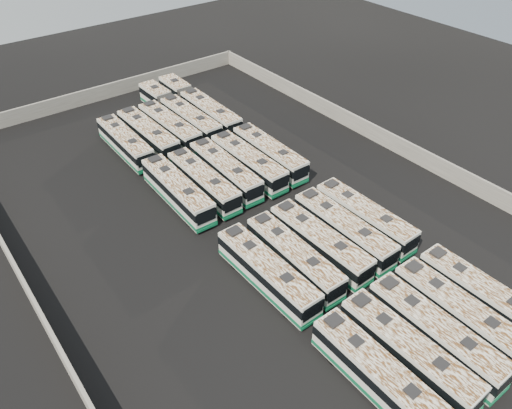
# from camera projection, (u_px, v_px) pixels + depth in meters

# --- Properties ---
(ground) EXTENTS (140.00, 140.00, 0.00)m
(ground) POSITION_uv_depth(u_px,v_px,m) (253.00, 217.00, 52.60)
(ground) COLOR black
(ground) RESTS_ON ground
(perimeter_wall) EXTENTS (45.20, 73.20, 2.20)m
(perimeter_wall) POSITION_uv_depth(u_px,v_px,m) (253.00, 209.00, 51.93)
(perimeter_wall) COLOR #65625E
(perimeter_wall) RESTS_ON ground
(bus_front_far_left) EXTENTS (2.51, 11.65, 3.28)m
(bus_front_far_left) POSITION_uv_depth(u_px,v_px,m) (380.00, 377.00, 35.56)
(bus_front_far_left) COLOR silver
(bus_front_far_left) RESTS_ON ground
(bus_front_left) EXTENTS (2.67, 11.68, 3.28)m
(bus_front_left) POSITION_uv_depth(u_px,v_px,m) (408.00, 352.00, 37.22)
(bus_front_left) COLOR silver
(bus_front_left) RESTS_ON ground
(bus_front_center) EXTENTS (2.52, 11.76, 3.31)m
(bus_front_center) POSITION_uv_depth(u_px,v_px,m) (435.00, 333.00, 38.59)
(bus_front_center) COLOR silver
(bus_front_center) RESTS_ON ground
(bus_front_right) EXTENTS (2.55, 11.66, 3.28)m
(bus_front_right) POSITION_uv_depth(u_px,v_px,m) (459.00, 314.00, 40.13)
(bus_front_right) COLOR silver
(bus_front_right) RESTS_ON ground
(bus_front_far_right) EXTENTS (2.45, 11.32, 3.19)m
(bus_front_far_right) POSITION_uv_depth(u_px,v_px,m) (482.00, 296.00, 41.73)
(bus_front_far_right) COLOR silver
(bus_front_far_right) RESTS_ON ground
(bus_midfront_far_left) EXTENTS (2.60, 11.74, 3.30)m
(bus_midfront_far_left) POSITION_uv_depth(u_px,v_px,m) (267.00, 272.00, 43.81)
(bus_midfront_far_left) COLOR silver
(bus_midfront_far_left) RESTS_ON ground
(bus_midfront_left) EXTENTS (2.65, 11.46, 3.22)m
(bus_midfront_left) POSITION_uv_depth(u_px,v_px,m) (294.00, 257.00, 45.42)
(bus_midfront_left) COLOR silver
(bus_midfront_left) RESTS_ON ground
(bus_midfront_center) EXTENTS (2.72, 11.66, 3.27)m
(bus_midfront_center) POSITION_uv_depth(u_px,v_px,m) (320.00, 243.00, 46.93)
(bus_midfront_center) COLOR silver
(bus_midfront_center) RESTS_ON ground
(bus_midfront_right) EXTENTS (2.50, 11.72, 3.30)m
(bus_midfront_right) POSITION_uv_depth(u_px,v_px,m) (343.00, 230.00, 48.41)
(bus_midfront_right) COLOR silver
(bus_midfront_right) RESTS_ON ground
(bus_midfront_far_right) EXTENTS (2.69, 11.57, 3.25)m
(bus_midfront_far_right) POSITION_uv_depth(u_px,v_px,m) (365.00, 217.00, 50.00)
(bus_midfront_far_right) COLOR silver
(bus_midfront_far_right) RESTS_ON ground
(bus_midback_far_left) EXTENTS (2.78, 11.92, 3.34)m
(bus_midback_far_left) POSITION_uv_depth(u_px,v_px,m) (178.00, 191.00, 53.51)
(bus_midback_far_left) COLOR silver
(bus_midback_far_left) RESTS_ON ground
(bus_midback_left) EXTENTS (2.51, 11.50, 3.24)m
(bus_midback_left) POSITION_uv_depth(u_px,v_px,m) (203.00, 182.00, 54.98)
(bus_midback_left) COLOR silver
(bus_midback_left) RESTS_ON ground
(bus_midback_center) EXTENTS (2.76, 11.70, 3.28)m
(bus_midback_center) POSITION_uv_depth(u_px,v_px,m) (225.00, 171.00, 56.64)
(bus_midback_center) COLOR silver
(bus_midback_center) RESTS_ON ground
(bus_midback_right) EXTENTS (2.56, 11.80, 3.32)m
(bus_midback_right) POSITION_uv_depth(u_px,v_px,m) (248.00, 162.00, 57.99)
(bus_midback_right) COLOR silver
(bus_midback_right) RESTS_ON ground
(bus_midback_far_right) EXTENTS (2.61, 11.70, 3.29)m
(bus_midback_far_right) POSITION_uv_depth(u_px,v_px,m) (269.00, 153.00, 59.60)
(bus_midback_far_right) COLOR silver
(bus_midback_far_right) RESTS_ON ground
(bus_back_far_left) EXTENTS (2.54, 11.41, 3.21)m
(bus_back_far_left) POSITION_uv_depth(u_px,v_px,m) (125.00, 143.00, 61.72)
(bus_back_far_left) COLOR silver
(bus_back_far_left) RESTS_ON ground
(bus_back_left) EXTENTS (2.73, 11.90, 3.34)m
(bus_back_left) POSITION_uv_depth(u_px,v_px,m) (148.00, 135.00, 63.16)
(bus_back_left) COLOR silver
(bus_back_left) RESTS_ON ground
(bus_back_center) EXTENTS (2.79, 11.86, 3.33)m
(bus_back_center) POSITION_uv_depth(u_px,v_px,m) (170.00, 127.00, 64.72)
(bus_back_center) COLOR silver
(bus_back_center) RESTS_ON ground
(bus_back_right) EXTENTS (2.65, 18.00, 3.26)m
(bus_back_right) POSITION_uv_depth(u_px,v_px,m) (179.00, 112.00, 68.22)
(bus_back_right) COLOR silver
(bus_back_right) RESTS_ON ground
(bus_back_far_right) EXTENTS (2.77, 18.37, 3.33)m
(bus_back_far_right) POSITION_uv_depth(u_px,v_px,m) (198.00, 105.00, 69.75)
(bus_back_far_right) COLOR silver
(bus_back_far_right) RESTS_ON ground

